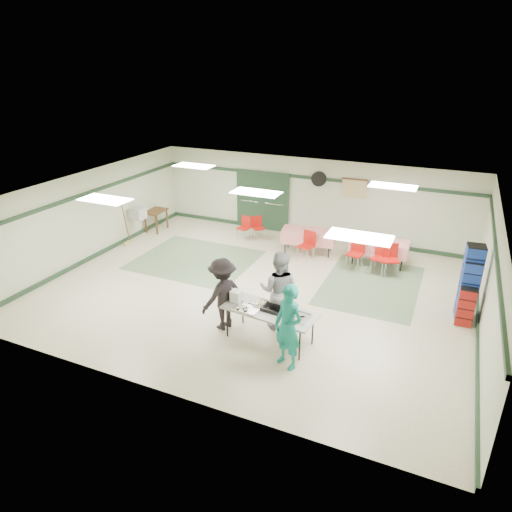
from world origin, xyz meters
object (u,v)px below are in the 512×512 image
at_px(serving_table, 270,312).
at_px(chair_loose_b, 245,225).
at_px(volunteer_grey, 279,290).
at_px(chair_b, 356,250).
at_px(crate_stack_blue_b, 470,282).
at_px(dining_table_b, 308,236).
at_px(printer_table, 156,213).
at_px(chair_d, 308,243).
at_px(volunteer_teal, 288,327).
at_px(chair_a, 381,255).
at_px(broom, 126,223).
at_px(crate_stack_red, 466,306).
at_px(chair_loose_a, 258,225).
at_px(office_printer, 138,213).
at_px(crate_stack_blue_a, 468,290).
at_px(volunteer_dark, 223,294).
at_px(chair_c, 391,256).
at_px(dining_table_a, 379,247).

xyz_separation_m(serving_table, chair_loose_b, (-3.14, 5.38, -0.23)).
height_order(volunteer_grey, chair_loose_b, volunteer_grey).
relative_size(chair_b, crate_stack_blue_b, 0.50).
bearing_deg(dining_table_b, printer_table, 173.25).
relative_size(chair_d, printer_table, 1.02).
relative_size(volunteer_teal, chair_a, 1.97).
bearing_deg(volunteer_grey, broom, -32.38).
bearing_deg(serving_table, crate_stack_red, 38.68).
relative_size(serving_table, chair_b, 2.28).
xyz_separation_m(chair_loose_a, broom, (-3.75, -2.25, 0.28)).
distance_m(chair_loose_b, crate_stack_red, 7.59).
bearing_deg(dining_table_b, chair_loose_a, 157.67).
xyz_separation_m(dining_table_b, broom, (-5.72, -1.80, 0.20)).
relative_size(volunteer_teal, office_printer, 3.79).
bearing_deg(chair_b, chair_d, -170.35).
distance_m(volunteer_grey, chair_b, 4.04).
relative_size(printer_table, broom, 0.62).
bearing_deg(crate_stack_blue_b, crate_stack_blue_a, -90.00).
relative_size(volunteer_dark, dining_table_b, 0.98).
xyz_separation_m(chair_d, crate_stack_red, (4.50, -2.05, -0.09)).
bearing_deg(chair_c, volunteer_dark, -144.12).
relative_size(chair_loose_b, crate_stack_blue_b, 0.43).
xyz_separation_m(crate_stack_red, printer_table, (-10.30, 2.36, 0.16)).
bearing_deg(serving_table, volunteer_dark, -178.10).
distance_m(volunteer_teal, crate_stack_blue_b, 4.76).
xyz_separation_m(printer_table, office_printer, (0.00, -0.99, 0.29)).
distance_m(crate_stack_blue_a, crate_stack_red, 0.38).
distance_m(dining_table_a, chair_loose_a, 4.19).
xyz_separation_m(chair_loose_b, crate_stack_red, (7.02, -2.89, -0.01)).
xyz_separation_m(chair_d, broom, (-5.88, -1.23, 0.20)).
xyz_separation_m(volunteer_teal, chair_a, (0.92, 5.20, -0.34)).
height_order(serving_table, printer_table, serving_table).
bearing_deg(chair_b, chair_c, 9.25).
distance_m(volunteer_teal, broom, 8.19).
distance_m(chair_b, printer_table, 7.29).
distance_m(crate_stack_blue_b, office_printer, 10.35).
height_order(volunteer_teal, broom, volunteer_teal).
relative_size(dining_table_b, chair_loose_a, 2.21).
distance_m(dining_table_b, chair_a, 2.43).
relative_size(volunteer_grey, dining_table_a, 1.09).
xyz_separation_m(chair_d, printer_table, (-5.80, 0.31, 0.07)).
height_order(dining_table_b, chair_b, chair_b).
distance_m(volunteer_teal, printer_table, 8.98).
distance_m(dining_table_b, crate_stack_blue_b, 5.19).
relative_size(crate_stack_blue_a, crate_stack_blue_b, 0.81).
xyz_separation_m(volunteer_teal, dining_table_b, (-1.45, 5.77, -0.33)).
relative_size(volunteer_dark, chair_d, 1.85).
bearing_deg(volunteer_dark, printer_table, -110.05).
height_order(chair_d, printer_table, chair_d).
distance_m(crate_stack_blue_a, broom, 10.39).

